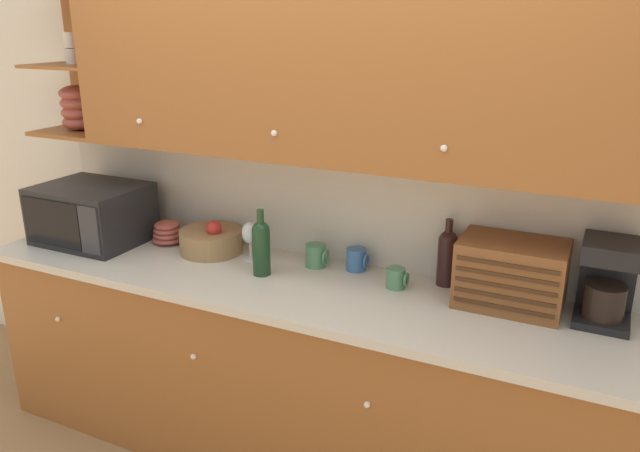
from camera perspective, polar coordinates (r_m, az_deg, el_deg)
ground_plane at (r=3.46m, az=1.71°, el=-17.66°), size 24.00×24.00×0.00m
wall_back at (r=2.92m, az=2.19°, el=3.73°), size 5.64×0.06×2.60m
counter_unit at (r=2.96m, az=-0.85°, el=-13.64°), size 3.26×0.67×0.94m
backsplash_panel at (r=2.91m, az=1.88°, el=1.73°), size 3.24×0.01×0.53m
upper_cabinets at (r=2.58m, az=3.72°, el=13.58°), size 3.24×0.37×0.72m
microwave at (r=3.41m, az=-20.11°, el=1.08°), size 0.53×0.42×0.29m
bowl_stack_on_counter at (r=3.29m, az=-13.75°, el=-0.59°), size 0.16×0.16×0.12m
fruit_basket at (r=3.12m, az=-9.93°, el=-1.31°), size 0.31×0.31×0.17m
wine_glass at (r=2.98m, az=-6.42°, el=-0.75°), size 0.08×0.08×0.19m
second_wine_bottle at (r=2.80m, az=-5.40°, el=-1.77°), size 0.08×0.08×0.31m
mug_patterned_third at (r=2.90m, az=-0.36°, el=-2.72°), size 0.11×0.09×0.11m
mug at (r=2.87m, az=3.37°, el=-3.07°), size 0.10×0.09×0.10m
mug_blue_second at (r=2.70m, az=7.00°, el=-4.75°), size 0.09×0.08×0.09m
wine_bottle at (r=2.73m, az=11.55°, el=-2.63°), size 0.08×0.08×0.30m
bread_box at (r=2.60m, az=17.08°, el=-4.20°), size 0.41×0.28×0.27m
coffee_maker at (r=2.59m, az=24.76°, el=-4.53°), size 0.20×0.22×0.33m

